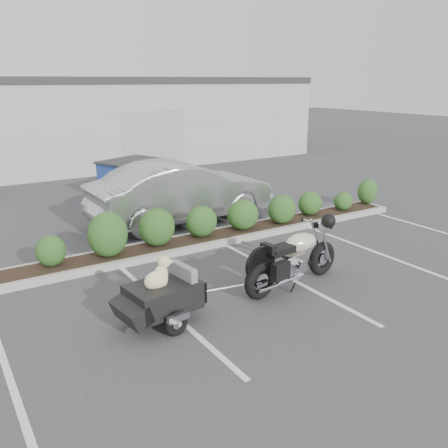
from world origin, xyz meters
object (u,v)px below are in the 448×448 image
motorcycle (294,259)px  sedan (182,192)px  pet_trailer (162,296)px  dumpster (130,178)px

motorcycle → sedan: sedan is taller
motorcycle → pet_trailer: (-2.79, 0.02, -0.07)m
motorcycle → dumpster: 8.68m
motorcycle → pet_trailer: motorcycle is taller
pet_trailer → sedan: size_ratio=0.38×
pet_trailer → dumpster: dumpster is taller
sedan → dumpster: size_ratio=2.24×
pet_trailer → dumpster: (2.91, 8.66, 0.15)m
motorcycle → sedan: size_ratio=0.48×
pet_trailer → dumpster: 9.14m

